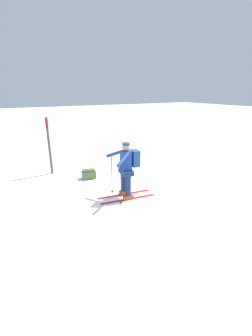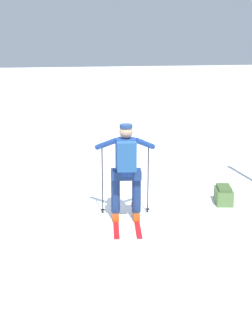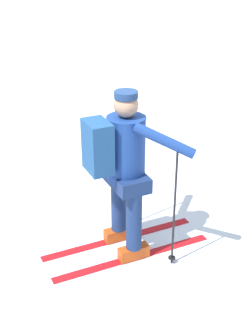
# 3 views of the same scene
# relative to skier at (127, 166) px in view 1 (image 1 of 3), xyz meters

# --- Properties ---
(ground_plane) EXTENTS (80.00, 80.00, 0.00)m
(ground_plane) POSITION_rel_skier_xyz_m (-0.28, -0.31, -0.95)
(ground_plane) COLOR white
(skier) EXTENTS (1.70, 1.05, 1.64)m
(skier) POSITION_rel_skier_xyz_m (0.00, 0.00, 0.00)
(skier) COLOR red
(skier) RESTS_ON ground_plane
(dropped_backpack) EXTENTS (0.53, 0.39, 0.33)m
(dropped_backpack) POSITION_rel_skier_xyz_m (-0.46, 1.93, -0.79)
(dropped_backpack) COLOR #4C6B38
(dropped_backpack) RESTS_ON ground_plane
(trail_marker) EXTENTS (0.10, 0.10, 2.09)m
(trail_marker) POSITION_rel_skier_xyz_m (-1.50, 3.10, 0.26)
(trail_marker) COLOR #4C4C51
(trail_marker) RESTS_ON ground_plane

